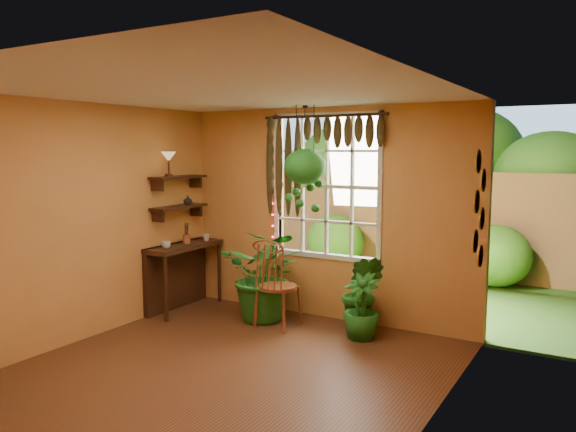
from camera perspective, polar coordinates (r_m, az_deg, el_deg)
name	(u,v)px	position (r m, az deg, el deg)	size (l,w,h in m)	color
floor	(219,376)	(5.65, -6.99, -15.85)	(4.50, 4.50, 0.00)	#583319
ceiling	(215,90)	(5.24, -7.42, 12.54)	(4.50, 4.50, 0.00)	silver
wall_back	(326,214)	(7.18, 3.84, 0.21)	(4.00, 4.00, 0.00)	#D18947
wall_left	(74,223)	(6.68, -20.91, -0.71)	(4.50, 4.50, 0.00)	#D18947
wall_right	(429,259)	(4.37, 14.11, -4.23)	(4.50, 4.50, 0.00)	#D18947
window	(327,186)	(7.17, 3.97, 3.02)	(1.52, 0.10, 1.86)	silver
valance_vine	(317,141)	(7.09, 2.95, 7.65)	(1.70, 0.12, 1.10)	#32160D
string_lights	(273,181)	(7.46, -1.58, 3.56)	(0.03, 0.03, 1.54)	#FF2633
wall_plates	(478,210)	(6.07, 18.78, 0.56)	(0.04, 0.32, 1.10)	#F2E0C6
counter_ledge	(179,268)	(7.84, -11.04, -5.26)	(0.40, 1.20, 0.90)	#32160D
shelf_lower	(179,207)	(7.68, -10.99, 0.91)	(0.25, 0.90, 0.04)	#32160D
shelf_upper	(179,177)	(7.65, -11.06, 3.89)	(0.25, 0.90, 0.04)	#32160D
backyard	(442,195)	(11.42, 15.41, 2.09)	(14.00, 10.00, 12.00)	#2E5718
windsor_chair	(276,298)	(6.93, -1.18, -8.31)	(0.47, 0.51, 1.26)	maroon
potted_plant_left	(266,274)	(7.16, -2.22, -5.96)	(1.06, 0.92, 1.18)	#175015
potted_plant_mid	(362,292)	(6.89, 7.56, -7.67)	(0.50, 0.40, 0.91)	#175015
potted_plant_right	(362,306)	(6.57, 7.48, -9.09)	(0.43, 0.43, 0.76)	#175015
hanging_basket	(305,170)	(6.87, 1.72, 4.67)	(0.51, 0.51, 1.31)	black
cup_a	(166,245)	(7.40, -12.29, -2.88)	(0.12, 0.12, 0.09)	silver
cup_b	(206,237)	(7.92, -8.30, -2.17)	(0.10, 0.10, 0.09)	beige
brush_jar	(186,233)	(7.71, -10.29, -1.74)	(0.10, 0.10, 0.36)	brown
shelf_vase	(188,200)	(7.80, -10.14, 1.61)	(0.12, 0.12, 0.12)	#B2AD99
tiffany_lamp	(169,158)	(7.49, -12.04, 5.77)	(0.19, 0.19, 0.32)	#532F17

